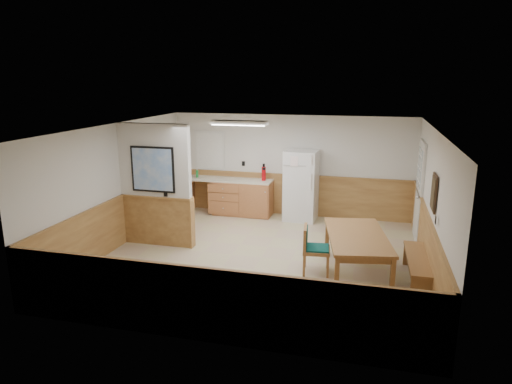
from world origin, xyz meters
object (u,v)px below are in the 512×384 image
(fire_extinguisher, at_px, (264,173))
(refrigerator, at_px, (301,185))
(dining_bench, at_px, (417,263))
(dining_table, at_px, (357,240))
(soap_bottle, at_px, (197,174))
(dining_chair, at_px, (311,246))

(fire_extinguisher, bearing_deg, refrigerator, 17.62)
(refrigerator, height_order, dining_bench, refrigerator)
(dining_bench, relative_size, fire_extinguisher, 3.82)
(refrigerator, distance_m, dining_table, 3.35)
(refrigerator, relative_size, dining_bench, 1.06)
(refrigerator, xyz_separation_m, soap_bottle, (-2.68, 0.02, 0.15))
(refrigerator, relative_size, soap_bottle, 8.90)
(dining_bench, xyz_separation_m, dining_chair, (-1.79, -0.03, 0.15))
(refrigerator, xyz_separation_m, dining_bench, (2.46, -3.04, -0.51))
(dining_chair, distance_m, soap_bottle, 4.58)
(soap_bottle, bearing_deg, dining_bench, -30.77)
(refrigerator, xyz_separation_m, fire_extinguisher, (-0.95, 0.10, 0.23))
(dining_bench, xyz_separation_m, soap_bottle, (-5.13, 3.06, 0.65))
(dining_chair, bearing_deg, fire_extinguisher, 111.00)
(refrigerator, height_order, soap_bottle, refrigerator)
(dining_table, distance_m, soap_bottle, 5.13)
(dining_table, height_order, dining_chair, dining_chair)
(refrigerator, bearing_deg, dining_bench, -47.63)
(dining_bench, bearing_deg, dining_table, 177.94)
(fire_extinguisher, bearing_deg, dining_bench, -19.11)
(refrigerator, bearing_deg, dining_table, -60.99)
(dining_chair, relative_size, fire_extinguisher, 2.03)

